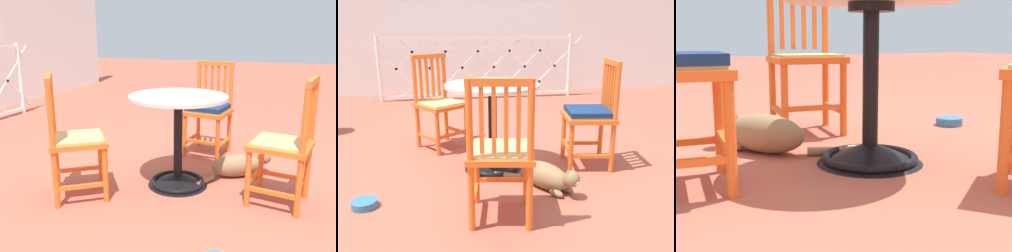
# 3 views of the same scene
# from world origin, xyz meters

# --- Properties ---
(ground_plane) EXTENTS (24.00, 24.00, 0.00)m
(ground_plane) POSITION_xyz_m (0.00, 0.00, 0.00)
(ground_plane) COLOR #AD5642
(cafe_table) EXTENTS (0.76, 0.76, 0.73)m
(cafe_table) POSITION_xyz_m (0.02, 0.10, 0.28)
(cafe_table) COLOR black
(cafe_table) RESTS_ON ground_plane
(orange_chair_tucked_in) EXTENTS (0.45, 0.45, 0.91)m
(orange_chair_tucked_in) POSITION_xyz_m (0.85, 0.05, 0.45)
(orange_chair_tucked_in) COLOR orange
(orange_chair_tucked_in) RESTS_ON ground_plane
(orange_chair_near_fence) EXTENTS (0.56, 0.56, 0.91)m
(orange_chair_near_fence) POSITION_xyz_m (-0.42, 0.75, 0.43)
(orange_chair_near_fence) COLOR orange
(orange_chair_near_fence) RESTS_ON ground_plane
(orange_chair_at_corner) EXTENTS (0.46, 0.46, 0.91)m
(orange_chair_at_corner) POSITION_xyz_m (-0.04, -0.70, 0.43)
(orange_chair_at_corner) COLOR orange
(orange_chair_at_corner) RESTS_ON ground_plane
(tabby_cat) EXTENTS (0.56, 0.56, 0.23)m
(tabby_cat) POSITION_xyz_m (0.38, -0.35, 0.10)
(tabby_cat) COLOR #8E704C
(tabby_cat) RESTS_ON ground_plane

